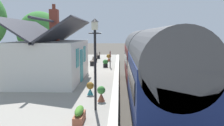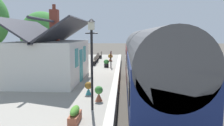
{
  "view_description": "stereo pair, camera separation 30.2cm",
  "coord_description": "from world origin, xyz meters",
  "px_view_note": "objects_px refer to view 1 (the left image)",
  "views": [
    {
      "loc": [
        -18.82,
        0.96,
        4.04
      ],
      "look_at": [
        -1.97,
        1.5,
        1.9
      ],
      "focal_mm": 37.12,
      "sensor_mm": 36.0,
      "label": 1
    },
    {
      "loc": [
        -18.81,
        0.66,
        4.04
      ],
      "look_at": [
        -1.97,
        1.5,
        1.9
      ],
      "focal_mm": 37.12,
      "sensor_mm": 36.0,
      "label": 2
    }
  ],
  "objects_px": {
    "train": "(149,63)",
    "planter_edge_far": "(101,94)",
    "bench_mid_platform": "(95,58)",
    "planter_corner_building": "(105,63)",
    "planter_edge_near": "(79,115)",
    "station_sign_board": "(110,55)",
    "tree_behind_building": "(40,30)",
    "bench_platform_end": "(99,55)",
    "station_building": "(51,59)",
    "bench_by_lamp": "(96,56)",
    "bench_near_building": "(93,60)",
    "lamp_post_platform": "(95,47)",
    "tree_far_right": "(29,35)",
    "planter_bench_right": "(109,58)",
    "planter_bench_left": "(90,88)"
  },
  "relations": [
    {
      "from": "station_building",
      "to": "planter_bench_right",
      "type": "height_order",
      "value": "station_building"
    },
    {
      "from": "lamp_post_platform",
      "to": "train",
      "type": "bearing_deg",
      "value": -28.15
    },
    {
      "from": "tree_far_right",
      "to": "planter_edge_far",
      "type": "bearing_deg",
      "value": -151.54
    },
    {
      "from": "planter_edge_far",
      "to": "lamp_post_platform",
      "type": "height_order",
      "value": "lamp_post_platform"
    },
    {
      "from": "station_building",
      "to": "planter_bench_right",
      "type": "xyz_separation_m",
      "value": [
        11.07,
        -3.38,
        -1.03
      ]
    },
    {
      "from": "planter_corner_building",
      "to": "bench_platform_end",
      "type": "bearing_deg",
      "value": 9.53
    },
    {
      "from": "bench_by_lamp",
      "to": "planter_edge_near",
      "type": "height_order",
      "value": "bench_by_lamp"
    },
    {
      "from": "planter_bench_right",
      "to": "tree_far_right",
      "type": "bearing_deg",
      "value": 61.41
    },
    {
      "from": "train",
      "to": "planter_edge_near",
      "type": "height_order",
      "value": "train"
    },
    {
      "from": "lamp_post_platform",
      "to": "planter_edge_far",
      "type": "bearing_deg",
      "value": -6.4
    },
    {
      "from": "bench_mid_platform",
      "to": "train",
      "type": "bearing_deg",
      "value": -157.03
    },
    {
      "from": "bench_platform_end",
      "to": "bench_by_lamp",
      "type": "height_order",
      "value": "same"
    },
    {
      "from": "train",
      "to": "planter_edge_far",
      "type": "bearing_deg",
      "value": 146.44
    },
    {
      "from": "planter_corner_building",
      "to": "lamp_post_platform",
      "type": "xyz_separation_m",
      "value": [
        -12.24,
        -0.32,
        2.21
      ]
    },
    {
      "from": "bench_mid_platform",
      "to": "planter_corner_building",
      "type": "relative_size",
      "value": 1.9
    },
    {
      "from": "planter_bench_left",
      "to": "bench_by_lamp",
      "type": "bearing_deg",
      "value": 4.87
    },
    {
      "from": "bench_by_lamp",
      "to": "tree_behind_building",
      "type": "bearing_deg",
      "value": 77.01
    },
    {
      "from": "lamp_post_platform",
      "to": "station_sign_board",
      "type": "distance_m",
      "value": 11.93
    },
    {
      "from": "planter_corner_building",
      "to": "planter_edge_far",
      "type": "height_order",
      "value": "planter_edge_far"
    },
    {
      "from": "tree_behind_building",
      "to": "bench_mid_platform",
      "type": "bearing_deg",
      "value": -116.82
    },
    {
      "from": "bench_by_lamp",
      "to": "lamp_post_platform",
      "type": "height_order",
      "value": "lamp_post_platform"
    },
    {
      "from": "train",
      "to": "bench_mid_platform",
      "type": "xyz_separation_m",
      "value": [
        10.65,
        4.52,
        -0.84
      ]
    },
    {
      "from": "bench_platform_end",
      "to": "planter_edge_near",
      "type": "bearing_deg",
      "value": -176.74
    },
    {
      "from": "planter_bench_right",
      "to": "station_sign_board",
      "type": "height_order",
      "value": "station_sign_board"
    },
    {
      "from": "station_building",
      "to": "planter_edge_near",
      "type": "distance_m",
      "value": 8.17
    },
    {
      "from": "bench_by_lamp",
      "to": "station_sign_board",
      "type": "distance_m",
      "value": 6.51
    },
    {
      "from": "train",
      "to": "planter_edge_far",
      "type": "height_order",
      "value": "train"
    },
    {
      "from": "bench_platform_end",
      "to": "station_building",
      "type": "bearing_deg",
      "value": 172.2
    },
    {
      "from": "bench_by_lamp",
      "to": "train",
      "type": "bearing_deg",
      "value": -159.74
    },
    {
      "from": "bench_mid_platform",
      "to": "bench_near_building",
      "type": "height_order",
      "value": "same"
    },
    {
      "from": "bench_by_lamp",
      "to": "bench_platform_end",
      "type": "bearing_deg",
      "value": -4.72
    },
    {
      "from": "bench_platform_end",
      "to": "bench_by_lamp",
      "type": "relative_size",
      "value": 0.99
    },
    {
      "from": "bench_near_building",
      "to": "lamp_post_platform",
      "type": "xyz_separation_m",
      "value": [
        -13.74,
        -1.65,
        2.13
      ]
    },
    {
      "from": "bench_mid_platform",
      "to": "station_sign_board",
      "type": "distance_m",
      "value": 4.55
    },
    {
      "from": "bench_near_building",
      "to": "tree_far_right",
      "type": "relative_size",
      "value": 0.24
    },
    {
      "from": "bench_near_building",
      "to": "planter_edge_far",
      "type": "bearing_deg",
      "value": -171.88
    },
    {
      "from": "station_sign_board",
      "to": "tree_behind_building",
      "type": "bearing_deg",
      "value": 49.43
    },
    {
      "from": "bench_mid_platform",
      "to": "bench_near_building",
      "type": "distance_m",
      "value": 2.22
    },
    {
      "from": "bench_platform_end",
      "to": "planter_bench_left",
      "type": "bearing_deg",
      "value": -176.33
    },
    {
      "from": "bench_mid_platform",
      "to": "planter_corner_building",
      "type": "height_order",
      "value": "bench_mid_platform"
    },
    {
      "from": "bench_platform_end",
      "to": "train",
      "type": "bearing_deg",
      "value": -163.23
    },
    {
      "from": "station_building",
      "to": "planter_bench_left",
      "type": "distance_m",
      "value": 4.91
    },
    {
      "from": "bench_mid_platform",
      "to": "tree_far_right",
      "type": "relative_size",
      "value": 0.24
    },
    {
      "from": "bench_by_lamp",
      "to": "planter_bench_left",
      "type": "height_order",
      "value": "bench_by_lamp"
    },
    {
      "from": "planter_bench_left",
      "to": "train",
      "type": "bearing_deg",
      "value": -48.94
    },
    {
      "from": "bench_near_building",
      "to": "bench_platform_end",
      "type": "bearing_deg",
      "value": 0.18
    },
    {
      "from": "planter_bench_left",
      "to": "tree_far_right",
      "type": "bearing_deg",
      "value": 28.37
    },
    {
      "from": "train",
      "to": "planter_corner_building",
      "type": "xyz_separation_m",
      "value": [
        6.94,
        3.16,
        -0.92
      ]
    },
    {
      "from": "bench_mid_platform",
      "to": "station_building",
      "type": "bearing_deg",
      "value": 168.97
    },
    {
      "from": "station_building",
      "to": "bench_platform_end",
      "type": "height_order",
      "value": "station_building"
    }
  ]
}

